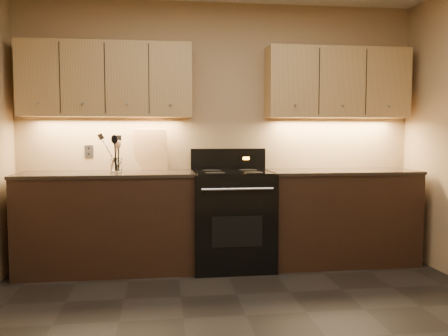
{
  "coord_description": "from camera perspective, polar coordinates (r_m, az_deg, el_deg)",
  "views": [
    {
      "loc": [
        -0.58,
        -2.8,
        1.3
      ],
      "look_at": [
        -0.03,
        1.45,
        0.98
      ],
      "focal_mm": 38.0,
      "sensor_mm": 36.0,
      "label": 1
    }
  ],
  "objects": [
    {
      "name": "counter_left",
      "position": [
        4.61,
        -13.85,
        -6.3
      ],
      "size": [
        1.62,
        0.62,
        0.93
      ],
      "color": "black",
      "rests_on": "ground"
    },
    {
      "name": "steel_spatula",
      "position": [
        4.57,
        -12.5,
        2.22
      ],
      "size": [
        0.26,
        0.15,
        0.4
      ],
      "primitive_type": null,
      "rotation": [
        0.21,
        -0.44,
        -0.15
      ],
      "color": "silver",
      "rests_on": "utensil_crock"
    },
    {
      "name": "upper_cab_right",
      "position": [
        5.0,
        13.47,
        9.89
      ],
      "size": [
        1.44,
        0.3,
        0.7
      ],
      "primitive_type": "cube",
      "color": "tan",
      "rests_on": "wall_back"
    },
    {
      "name": "outlet_plate",
      "position": [
        4.85,
        -15.94,
        1.97
      ],
      "size": [
        0.08,
        0.01,
        0.12
      ],
      "primitive_type": "cube",
      "color": "#B2B5BA",
      "rests_on": "wall_back"
    },
    {
      "name": "cutting_board",
      "position": [
        4.76,
        -8.78,
        2.21
      ],
      "size": [
        0.34,
        0.16,
        0.41
      ],
      "primitive_type": "cube",
      "rotation": [
        0.17,
        0.0,
        -0.22
      ],
      "color": "tan",
      "rests_on": "counter_left"
    },
    {
      "name": "upper_cab_left",
      "position": [
        4.7,
        -13.93,
        10.24
      ],
      "size": [
        1.6,
        0.3,
        0.7
      ],
      "primitive_type": "cube",
      "color": "tan",
      "rests_on": "wall_back"
    },
    {
      "name": "utensil_crock",
      "position": [
        4.56,
        -12.84,
        0.26
      ],
      "size": [
        0.13,
        0.13,
        0.13
      ],
      "color": "white",
      "rests_on": "counter_left"
    },
    {
      "name": "wall_back",
      "position": [
        4.83,
        -0.51,
        4.27
      ],
      "size": [
        4.0,
        0.04,
        2.6
      ],
      "primitive_type": "cube",
      "color": "tan",
      "rests_on": "ground"
    },
    {
      "name": "wooden_spoon",
      "position": [
        4.55,
        -13.37,
        1.47
      ],
      "size": [
        0.12,
        0.09,
        0.29
      ],
      "primitive_type": null,
      "rotation": [
        -0.12,
        0.24,
        0.05
      ],
      "color": "tan",
      "rests_on": "utensil_crock"
    },
    {
      "name": "black_turner",
      "position": [
        4.54,
        -12.69,
        1.91
      ],
      "size": [
        0.1,
        0.17,
        0.36
      ],
      "primitive_type": null,
      "rotation": [
        -0.23,
        0.07,
        0.15
      ],
      "color": "black",
      "rests_on": "utensil_crock"
    },
    {
      "name": "stove",
      "position": [
        4.6,
        0.96,
        -6.01
      ],
      "size": [
        0.76,
        0.68,
        1.14
      ],
      "color": "black",
      "rests_on": "ground"
    },
    {
      "name": "counter_right",
      "position": [
        4.9,
        13.82,
        -5.66
      ],
      "size": [
        1.46,
        0.62,
        0.93
      ],
      "color": "black",
      "rests_on": "ground"
    },
    {
      "name": "black_spoon",
      "position": [
        4.58,
        -12.87,
        1.85
      ],
      "size": [
        0.07,
        0.16,
        0.34
      ],
      "primitive_type": null,
      "rotation": [
        0.28,
        -0.04,
        0.1
      ],
      "color": "black",
      "rests_on": "utensil_crock"
    }
  ]
}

